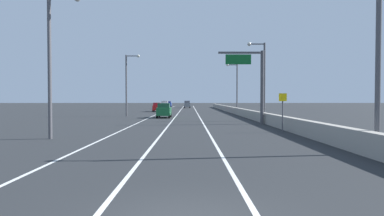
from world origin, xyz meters
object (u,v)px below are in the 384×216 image
lamp_post_left_near (54,56)px  car_red_2 (157,107)px  speed_advisory_sign (283,109)px  lamp_post_right_second (262,75)px  overhead_sign_gantry (255,78)px  car_white_4 (165,105)px  car_blue_1 (168,104)px  car_gray_5 (187,104)px  lamp_post_left_mid (128,81)px  car_silver_0 (165,105)px  car_green_3 (164,110)px  lamp_post_right_third (236,84)px  lamp_post_right_near (372,39)px

lamp_post_left_near → car_red_2: size_ratio=1.97×
speed_advisory_sign → lamp_post_right_second: lamp_post_right_second is taller
overhead_sign_gantry → car_white_4: (-13.07, 52.33, -3.68)m
overhead_sign_gantry → car_blue_1: size_ratio=1.58×
car_red_2 → car_gray_5: car_gray_5 is taller
lamp_post_right_second → lamp_post_left_mid: bearing=148.8°
overhead_sign_gantry → car_silver_0: bearing=103.1°
lamp_post_right_second → car_gray_5: size_ratio=2.18×
overhead_sign_gantry → car_green_3: bearing=131.2°
speed_advisory_sign → car_silver_0: bearing=101.9°
lamp_post_right_second → lamp_post_left_mid: 20.58m
lamp_post_right_second → lamp_post_left_mid: size_ratio=1.00×
car_silver_0 → car_white_4: size_ratio=0.97×
lamp_post_left_mid → car_silver_0: size_ratio=2.24×
lamp_post_left_mid → car_silver_0: bearing=86.9°
lamp_post_left_near → car_gray_5: lamp_post_left_near is taller
speed_advisory_sign → lamp_post_left_mid: (-16.26, 23.97, 3.57)m
lamp_post_right_second → lamp_post_left_near: (-17.14, -17.34, 0.00)m
lamp_post_right_second → car_gray_5: 60.01m
car_green_3 → lamp_post_left_near: bearing=-102.1°
lamp_post_right_second → car_blue_1: lamp_post_right_second is taller
lamp_post_right_third → car_silver_0: size_ratio=2.24×
speed_advisory_sign → car_blue_1: size_ratio=0.63×
car_gray_5 → car_white_4: bearing=-116.0°
lamp_post_right_second → car_gray_5: (-9.16, 59.15, -4.28)m
lamp_post_right_third → car_silver_0: (-15.51, 29.85, -4.35)m
car_blue_1 → car_white_4: bearing=-89.9°
overhead_sign_gantry → car_white_4: overhead_sign_gantry is taller
lamp_post_left_mid → car_blue_1: size_ratio=1.94×
car_green_3 → car_gray_5: car_gray_5 is taller
overhead_sign_gantry → car_red_2: size_ratio=1.61×
speed_advisory_sign → car_white_4: bearing=102.5°
car_gray_5 → lamp_post_left_mid: bearing=-99.9°
speed_advisory_sign → car_red_2: size_ratio=0.64×
lamp_post_left_mid → overhead_sign_gantry: bearing=-44.4°
lamp_post_right_second → car_red_2: bearing=117.3°
lamp_post_left_mid → car_white_4: bearing=85.7°
overhead_sign_gantry → lamp_post_right_near: 18.61m
car_silver_0 → car_white_4: bearing=-85.3°
speed_advisory_sign → car_red_2: (-13.74, 42.55, -0.84)m
car_white_4 → car_red_2: bearing=-90.7°
overhead_sign_gantry → car_white_4: size_ratio=1.77×
lamp_post_left_mid → car_gray_5: (8.43, 48.49, -4.28)m
lamp_post_right_near → lamp_post_right_third: same height
speed_advisory_sign → lamp_post_right_second: bearing=84.2°
lamp_post_right_second → car_green_3: (-11.97, 6.85, -4.33)m
lamp_post_left_near → lamp_post_left_mid: size_ratio=1.00×
lamp_post_right_third → car_green_3: size_ratio=2.24×
car_blue_1 → car_green_3: car_green_3 is taller
speed_advisory_sign → car_blue_1: speed_advisory_sign is taller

